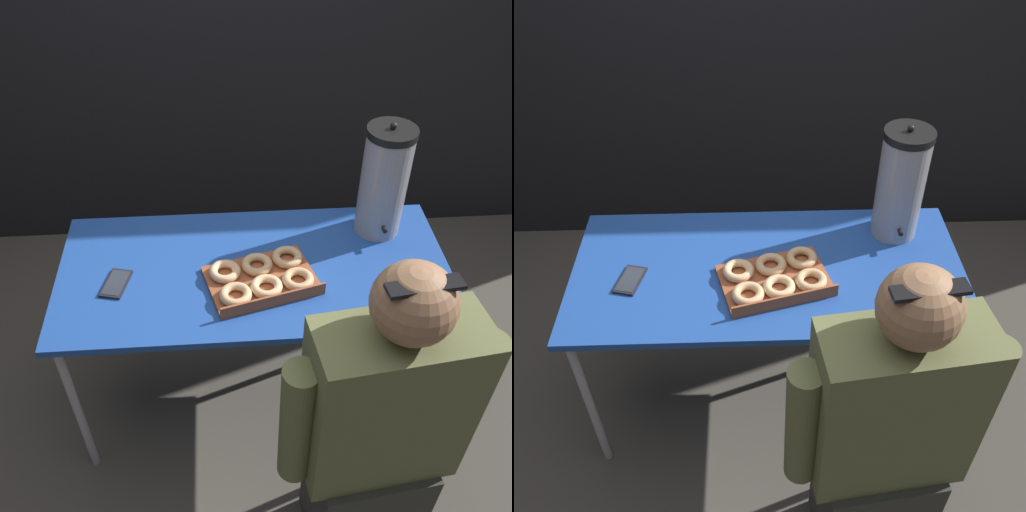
# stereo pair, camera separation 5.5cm
# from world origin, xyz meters

# --- Properties ---
(ground_plane) EXTENTS (12.00, 12.00, 0.00)m
(ground_plane) POSITION_xyz_m (0.00, 0.00, 0.00)
(ground_plane) COLOR #4C473F
(folding_table) EXTENTS (1.44, 0.69, 0.77)m
(folding_table) POSITION_xyz_m (0.00, 0.00, 0.72)
(folding_table) COLOR #1E479E
(folding_table) RESTS_ON ground
(donut_box) EXTENTS (0.44, 0.35, 0.05)m
(donut_box) POSITION_xyz_m (0.02, -0.08, 0.79)
(donut_box) COLOR brown
(donut_box) RESTS_ON folding_table
(coffee_urn) EXTENTS (0.18, 0.21, 0.47)m
(coffee_urn) POSITION_xyz_m (0.50, 0.20, 0.99)
(coffee_urn) COLOR #939399
(coffee_urn) RESTS_ON folding_table
(cell_phone) EXTENTS (0.11, 0.16, 0.01)m
(cell_phone) POSITION_xyz_m (-0.50, -0.05, 0.77)
(cell_phone) COLOR black
(cell_phone) RESTS_ON folding_table
(person_seated) EXTENTS (0.63, 0.30, 1.31)m
(person_seated) POSITION_xyz_m (0.34, -0.62, 0.62)
(person_seated) COLOR #33332D
(person_seated) RESTS_ON ground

